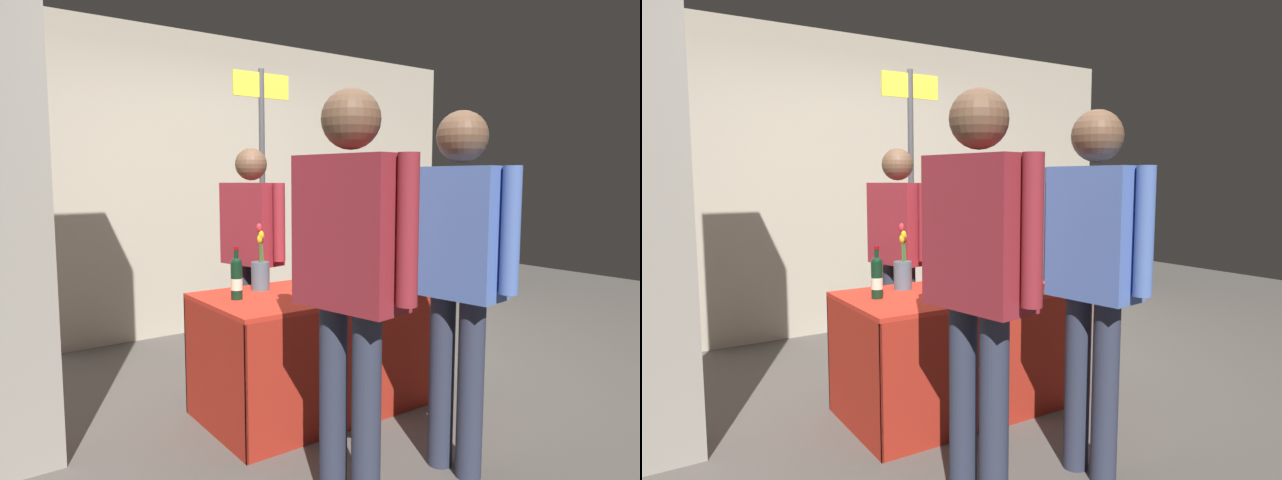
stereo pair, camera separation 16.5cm
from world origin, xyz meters
TOP-DOWN VIEW (x-y plane):
  - ground_plane at (0.00, 0.00)m, footprint 12.00×12.00m
  - back_partition at (0.00, 2.09)m, footprint 6.20×0.12m
  - tasting_table at (0.00, 0.00)m, footprint 1.41×0.76m
  - featured_wine_bottle at (0.40, -0.11)m, footprint 0.08×0.08m
  - display_bottle_0 at (0.44, 0.09)m, footprint 0.08×0.08m
  - display_bottle_1 at (0.35, 0.25)m, footprint 0.08×0.08m
  - display_bottle_2 at (0.03, -0.27)m, footprint 0.08×0.08m
  - display_bottle_3 at (0.53, 0.04)m, footprint 0.08×0.08m
  - display_bottle_4 at (0.16, -0.17)m, footprint 0.07×0.07m
  - display_bottle_5 at (-0.53, 0.05)m, footprint 0.07×0.07m
  - wine_glass_near_vendor at (-0.21, -0.14)m, footprint 0.06×0.06m
  - flower_vase at (-0.29, 0.21)m, footprint 0.11×0.11m
  - brochure_stand at (0.28, -0.13)m, footprint 0.13×0.06m
  - vendor_presenter at (-0.07, 0.72)m, footprint 0.31×0.58m
  - taster_foreground_right at (0.08, -0.98)m, footprint 0.27×0.56m
  - taster_foreground_left at (-0.52, -0.94)m, footprint 0.29×0.62m
  - booth_signpost at (0.20, 1.04)m, footprint 0.47×0.04m

SIDE VIEW (x-z plane):
  - ground_plane at x=0.00m, z-range 0.00..0.00m
  - tasting_table at x=0.00m, z-range 0.14..0.86m
  - brochure_stand at x=0.28m, z-range 0.72..0.90m
  - wine_glass_near_vendor at x=-0.21m, z-range 0.75..0.88m
  - flower_vase at x=-0.29m, z-range 0.64..1.04m
  - display_bottle_5 at x=-0.53m, z-range 0.70..0.99m
  - display_bottle_2 at x=0.03m, z-range 0.70..1.01m
  - featured_wine_bottle at x=0.40m, z-range 0.69..1.03m
  - display_bottle_4 at x=0.16m, z-range 0.69..1.04m
  - display_bottle_0 at x=0.44m, z-range 0.70..1.04m
  - display_bottle_3 at x=0.53m, z-range 0.70..1.04m
  - display_bottle_1 at x=0.35m, z-range 0.70..1.05m
  - vendor_presenter at x=-0.07m, z-range 0.16..1.75m
  - taster_foreground_right at x=0.08m, z-range 0.17..1.85m
  - taster_foreground_left at x=-0.52m, z-range 0.19..1.92m
  - back_partition at x=0.00m, z-range 0.00..2.66m
  - booth_signpost at x=0.20m, z-range 0.24..2.44m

